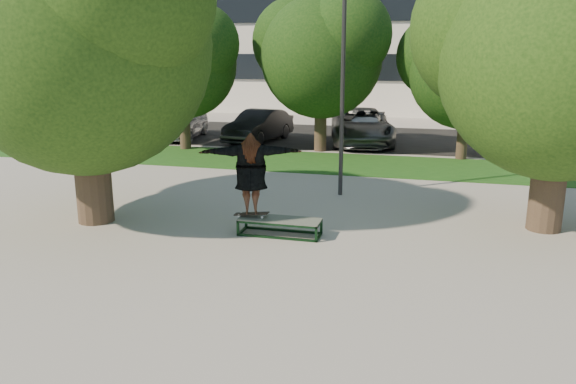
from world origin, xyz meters
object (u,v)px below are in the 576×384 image
(car_silver_a, at_px, (181,122))
(lamppost, at_px, (343,81))
(tree_left, at_px, (79,29))
(bystander, at_px, (95,187))
(tree_right, at_px, (559,44))
(car_dark, at_px, (259,126))
(car_silver_b, at_px, (365,130))
(grind_box, at_px, (280,227))
(car_grey, at_px, (361,126))

(car_silver_a, bearing_deg, lamppost, -52.42)
(tree_left, relative_size, bystander, 4.31)
(tree_right, xyz_separation_m, bystander, (-10.14, -2.02, -3.27))
(tree_right, relative_size, car_dark, 1.53)
(tree_right, xyz_separation_m, car_silver_b, (-5.35, 10.96, -3.46))
(grind_box, bearing_deg, lamppost, 79.99)
(grind_box, height_order, car_silver_a, car_silver_a)
(tree_right, bearing_deg, car_silver_b, 116.01)
(car_dark, bearing_deg, lamppost, -48.82)
(grind_box, distance_m, bystander, 4.58)
(car_dark, bearing_deg, car_silver_b, 14.89)
(car_silver_b, bearing_deg, bystander, -113.34)
(tree_left, bearing_deg, car_dark, 89.35)
(grind_box, relative_size, car_dark, 0.42)
(lamppost, distance_m, car_silver_a, 12.73)
(lamppost, bearing_deg, car_silver_b, 92.73)
(bystander, xyz_separation_m, car_dark, (0.07, 12.62, -0.12))
(tree_left, relative_size, car_dark, 1.67)
(tree_left, distance_m, car_silver_b, 14.34)
(grind_box, xyz_separation_m, bystander, (-4.53, -0.03, 0.64))
(lamppost, xyz_separation_m, car_silver_a, (-8.95, 8.73, -2.41))
(car_grey, height_order, car_silver_b, car_grey)
(tree_right, relative_size, car_silver_b, 1.49)
(grind_box, bearing_deg, tree_left, 179.99)
(tree_left, bearing_deg, bystander, -22.46)
(bystander, xyz_separation_m, car_silver_b, (4.79, 12.98, -0.19))
(lamppost, distance_m, car_silver_b, 9.40)
(tree_left, xyz_separation_m, car_grey, (4.67, 13.13, -3.66))
(tree_right, height_order, car_grey, tree_right)
(car_grey, bearing_deg, car_silver_b, -54.46)
(tree_left, distance_m, bystander, 3.60)
(car_grey, bearing_deg, lamppost, -97.29)
(bystander, xyz_separation_m, car_grey, (4.60, 13.16, -0.06))
(tree_left, distance_m, grind_box, 6.25)
(car_grey, distance_m, car_silver_b, 0.29)
(tree_right, relative_size, car_grey, 1.18)
(bystander, distance_m, car_silver_b, 13.84)
(grind_box, xyz_separation_m, car_dark, (-4.46, 12.59, 0.51))
(tree_right, height_order, car_dark, tree_right)
(grind_box, relative_size, car_grey, 0.33)
(tree_left, relative_size, grind_box, 3.95)
(car_dark, height_order, car_grey, car_grey)
(tree_right, relative_size, lamppost, 1.07)
(tree_right, xyz_separation_m, lamppost, (-4.92, 1.92, -0.94))
(lamppost, relative_size, car_silver_b, 1.40)
(tree_left, xyz_separation_m, lamppost, (5.29, 3.91, -1.27))
(tree_left, relative_size, car_grey, 1.29)
(car_grey, relative_size, car_silver_b, 1.26)
(lamppost, distance_m, car_grey, 9.55)
(tree_right, distance_m, car_grey, 12.88)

